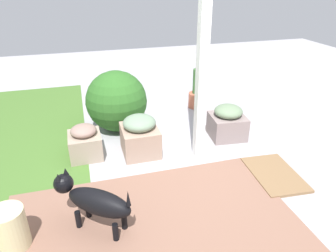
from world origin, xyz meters
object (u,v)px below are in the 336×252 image
Objects in this scene: stone_planter_far at (85,142)px; dog at (94,200)px; stone_planter_mid at (140,136)px; stone_planter_nearest at (227,122)px; porch_pillar at (203,48)px; doormat at (274,174)px; ceramic_urn at (10,230)px; round_shrub at (117,101)px; terracotta_pot_tall at (197,94)px.

dog is at bearing -178.67° from stone_planter_far.
stone_planter_nearest is at bearing -86.08° from stone_planter_mid.
porch_pillar is at bearing 122.52° from stone_planter_nearest.
stone_planter_nearest is 0.94m from doormat.
porch_pillar is 2.27m from ceramic_urn.
stone_planter_nearest is 0.66× the size of doormat.
stone_planter_nearest is 1.74m from stone_planter_far.
porch_pillar is 3.11× the size of round_shrub.
stone_planter_far is at bearing 120.57° from terracotta_pot_tall.
ceramic_urn is (-2.20, 2.31, -0.04)m from terracotta_pot_tall.
ceramic_urn is at bearing 96.19° from doormat.
porch_pillar is 1.64m from stone_planter_far.
dog is at bearing -86.80° from ceramic_urn.
doormat is (0.23, -1.81, -0.26)m from dog.
stone_planter_mid is (0.25, 0.62, -1.00)m from porch_pillar.
porch_pillar is 5.40× the size of stone_planter_nearest.
stone_planter_mid is 0.73m from round_shrub.
dog is (-0.82, 1.20, -0.95)m from porch_pillar.
stone_planter_far is 2.07m from doormat.
stone_planter_nearest is at bearing -115.47° from round_shrub.
terracotta_pot_tall reaches higher than dog.
dog is at bearing 123.78° from stone_planter_nearest.
round_shrub is at bearing -36.57° from stone_planter_far.
stone_planter_far is 1.12× the size of ceramic_urn.
porch_pillar is 3.99× the size of dog.
porch_pillar is 5.29× the size of stone_planter_mid.
ceramic_urn is (-0.03, 0.62, -0.10)m from dog.
ceramic_urn is (-1.19, 0.59, -0.01)m from stone_planter_far.
terracotta_pot_tall is 0.98× the size of dog.
round_shrub is at bearing 13.01° from stone_planter_mid.
round_shrub is 1.15× the size of doormat.
round_shrub reaches higher than stone_planter_far.
round_shrub is 1.35m from terracotta_pot_tall.
porch_pillar reaches higher than stone_planter_nearest.
round_shrub is at bearing 42.37° from doormat.
porch_pillar is 6.29× the size of stone_planter_far.
doormat is (-0.59, -0.62, -1.21)m from porch_pillar.
dog is at bearing 142.04° from terracotta_pot_tall.
terracotta_pot_tall is 3.19m from ceramic_urn.
stone_planter_nearest reaches higher than stone_planter_far.
terracotta_pot_tall is at bearing -20.07° from porch_pillar.
stone_planter_far is at bearing 1.33° from dog.
dog reaches higher than doormat.
doormat is (0.26, -2.44, -0.16)m from ceramic_urn.
doormat is (-0.91, -0.11, -0.19)m from stone_planter_nearest.
ceramic_urn is at bearing 93.20° from dog.
terracotta_pot_tall is at bearing 1.02° from stone_planter_nearest.
stone_planter_mid reaches higher than ceramic_urn.
stone_planter_nearest is (0.33, -0.51, -1.02)m from porch_pillar.
stone_planter_mid is at bearing -47.52° from ceramic_urn.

